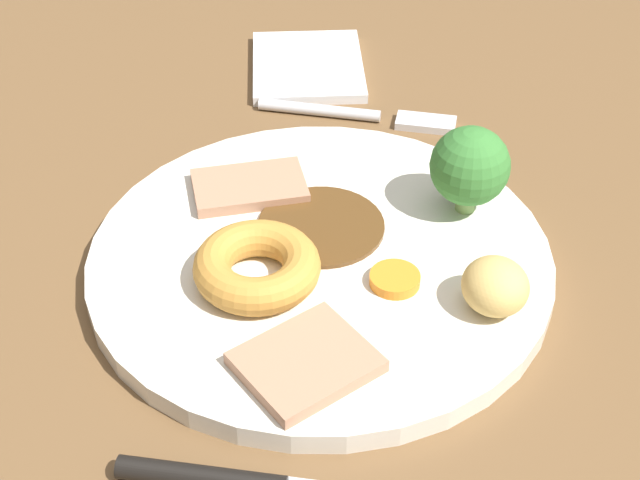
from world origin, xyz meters
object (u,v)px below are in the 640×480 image
(carrot_coin_front, at_px, (395,279))
(meat_slice_main, at_px, (306,362))
(roast_potato_left, at_px, (495,286))
(yorkshire_pudding, at_px, (257,266))
(dinner_plate, at_px, (320,261))
(fork, at_px, (363,115))
(folded_napkin, at_px, (308,66))
(broccoli_floret, at_px, (470,167))
(meat_slice_under, at_px, (249,187))

(carrot_coin_front, bearing_deg, meat_slice_main, -31.68)
(roast_potato_left, bearing_deg, yorkshire_pudding, -93.43)
(roast_potato_left, bearing_deg, dinner_plate, -109.81)
(dinner_plate, height_order, meat_slice_main, meat_slice_main)
(dinner_plate, bearing_deg, carrot_coin_front, 63.14)
(roast_potato_left, xyz_separation_m, carrot_coin_front, (-0.01, -0.06, -0.01))
(meat_slice_main, distance_m, yorkshire_pudding, 0.08)
(fork, bearing_deg, carrot_coin_front, -75.55)
(meat_slice_main, xyz_separation_m, roast_potato_left, (-0.06, 0.10, 0.01))
(yorkshire_pudding, relative_size, folded_napkin, 0.69)
(roast_potato_left, bearing_deg, folded_napkin, -153.92)
(dinner_plate, height_order, fork, dinner_plate)
(meat_slice_main, relative_size, broccoli_floret, 1.14)
(dinner_plate, bearing_deg, folded_napkin, -171.79)
(folded_napkin, bearing_deg, meat_slice_main, 6.33)
(meat_slice_main, xyz_separation_m, carrot_coin_front, (-0.07, 0.04, -0.00))
(meat_slice_under, relative_size, broccoli_floret, 1.24)
(meat_slice_under, distance_m, yorkshire_pudding, 0.09)
(meat_slice_main, bearing_deg, meat_slice_under, -160.14)
(dinner_plate, relative_size, fork, 1.87)
(yorkshire_pudding, bearing_deg, dinner_plate, 130.39)
(broccoli_floret, height_order, fork, broccoli_floret)
(meat_slice_under, relative_size, carrot_coin_front, 2.44)
(yorkshire_pudding, height_order, broccoli_floret, broccoli_floret)
(meat_slice_main, xyz_separation_m, yorkshire_pudding, (-0.07, -0.04, 0.01))
(broccoli_floret, xyz_separation_m, folded_napkin, (-0.19, -0.13, -0.04))
(folded_napkin, bearing_deg, roast_potato_left, 26.08)
(meat_slice_main, bearing_deg, dinner_plate, -178.56)
(meat_slice_main, height_order, broccoli_floret, broccoli_floret)
(dinner_plate, height_order, carrot_coin_front, carrot_coin_front)
(meat_slice_main, relative_size, yorkshire_pudding, 0.90)
(meat_slice_main, height_order, meat_slice_under, same)
(carrot_coin_front, bearing_deg, meat_slice_under, -129.18)
(fork, bearing_deg, meat_slice_main, -87.26)
(carrot_coin_front, distance_m, folded_napkin, 0.28)
(yorkshire_pudding, height_order, folded_napkin, yorkshire_pudding)
(yorkshire_pudding, xyz_separation_m, folded_napkin, (-0.28, -0.00, -0.02))
(meat_slice_under, height_order, broccoli_floret, broccoli_floret)
(meat_slice_under, xyz_separation_m, fork, (-0.12, 0.07, -0.01))
(dinner_plate, height_order, roast_potato_left, roast_potato_left)
(dinner_plate, height_order, broccoli_floret, broccoli_floret)
(dinner_plate, relative_size, meat_slice_under, 3.88)
(broccoli_floret, bearing_deg, folded_napkin, -147.18)
(meat_slice_under, height_order, carrot_coin_front, meat_slice_under)
(meat_slice_main, relative_size, fork, 0.44)
(roast_potato_left, bearing_deg, fork, -157.40)
(meat_slice_under, bearing_deg, folded_napkin, 174.76)
(dinner_plate, height_order, yorkshire_pudding, yorkshire_pudding)
(fork, bearing_deg, yorkshire_pudding, -98.04)
(broccoli_floret, height_order, folded_napkin, broccoli_floret)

